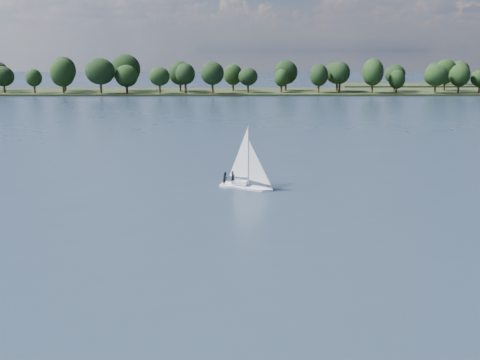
# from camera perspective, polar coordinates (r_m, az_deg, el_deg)

# --- Properties ---
(ground) EXTENTS (700.00, 700.00, 0.00)m
(ground) POSITION_cam_1_polar(r_m,az_deg,el_deg) (130.57, 1.75, 5.61)
(ground) COLOR #233342
(ground) RESTS_ON ground
(far_shore) EXTENTS (660.00, 40.00, 1.50)m
(far_shore) POSITION_cam_1_polar(r_m,az_deg,el_deg) (241.94, 0.83, 9.32)
(far_shore) COLOR black
(far_shore) RESTS_ON ground
(sailboat) EXTENTS (7.02, 4.59, 9.01)m
(sailboat) POSITION_cam_1_polar(r_m,az_deg,el_deg) (72.21, 0.36, 1.07)
(sailboat) COLOR white
(sailboat) RESTS_ON ground
(treeline) EXTENTS (562.61, 74.36, 18.13)m
(treeline) POSITION_cam_1_polar(r_m,az_deg,el_deg) (237.49, -1.09, 11.21)
(treeline) COLOR black
(treeline) RESTS_ON ground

